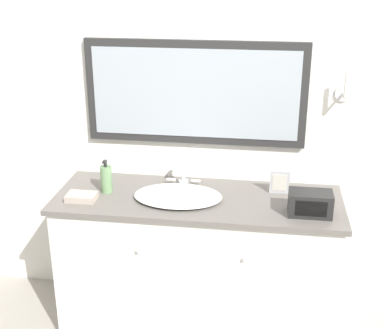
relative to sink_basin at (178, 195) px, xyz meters
The scene contains 7 objects.
wall_back 0.55m from the sink_basin, 72.66° to the left, with size 8.00×0.18×2.55m.
vanity_counter 0.45m from the sink_basin, 11.76° to the left, with size 1.63×0.59×0.84m.
sink_basin is the anchor object (origin of this frame).
soap_bottle 0.43m from the sink_basin, behind, with size 0.07×0.07×0.20m.
appliance_box 0.73m from the sink_basin, ahead, with size 0.23×0.14×0.13m.
picture_frame 0.59m from the sink_basin, 14.98° to the left, with size 0.11×0.01×0.14m.
hand_towel_near_sink 0.54m from the sink_basin, 169.04° to the right, with size 0.17×0.11×0.04m.
Camera 1 is at (0.36, -2.44, 2.12)m, focal length 50.00 mm.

